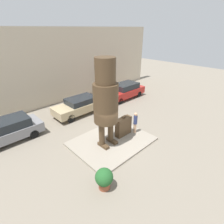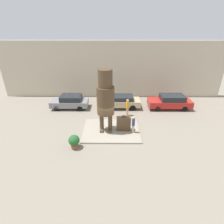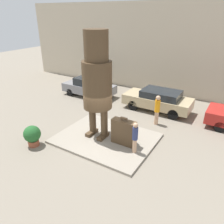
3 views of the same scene
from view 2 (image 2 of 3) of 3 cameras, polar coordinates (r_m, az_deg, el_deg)
The scene contains 11 objects.
ground_plane at distance 15.73m, azimuth -0.21°, elevation -6.17°, with size 60.00×60.00×0.00m, color gray.
pedestal at distance 15.70m, azimuth -0.21°, elevation -5.98°, with size 4.98×3.92×0.12m.
building_backdrop at distance 22.66m, azimuth 0.02°, elevation 13.60°, with size 28.00×0.60×6.96m.
statue_figure at distance 14.27m, azimuth -2.14°, elevation 5.02°, with size 1.46×1.46×5.39m.
giant_suitcase at distance 15.33m, azimuth 3.78°, elevation -3.79°, with size 1.22×0.43×1.47m.
tourist at distance 14.98m, azimuth 6.96°, elevation -3.85°, with size 0.26×0.26×1.55m.
parked_car_grey at distance 20.31m, azimuth -13.52°, elevation 3.38°, with size 4.13×1.88×1.52m.
parked_car_tan at distance 19.84m, azimuth 2.71°, elevation 3.55°, with size 4.52×1.83×1.46m.
parked_car_red at distance 20.70m, azimuth 18.45°, elevation 3.28°, with size 4.74×1.89×1.59m.
planter_pot at distance 13.72m, azimuth -12.27°, elevation -9.25°, with size 0.85×0.85×1.09m.
worker_hivis at distance 18.00m, azimuth 5.07°, elevation 1.73°, with size 0.31×0.31×1.82m.
Camera 2 is at (0.16, -13.29, 8.42)m, focal length 28.00 mm.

